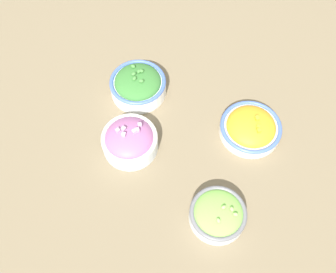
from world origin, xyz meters
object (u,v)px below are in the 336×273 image
Objects in this scene: bowl_broccoli at (138,84)px; bowl_red_onion at (130,140)px; bowl_squash at (251,128)px; bowl_lettuce at (218,214)px.

bowl_red_onion reaches higher than bowl_broccoli.
bowl_red_onion reaches higher than bowl_squash.
bowl_lettuce is (0.29, -0.09, -0.01)m from bowl_red_onion.
bowl_red_onion reaches higher than bowl_lettuce.
bowl_lettuce is 0.27m from bowl_squash.
bowl_broccoli is 0.97× the size of bowl_squash.
bowl_red_onion is at bearing -148.22° from bowl_squash.
bowl_red_onion is at bearing 161.98° from bowl_lettuce.
bowl_squash is at bearing 90.40° from bowl_lettuce.
bowl_squash is (-0.00, 0.27, -0.00)m from bowl_lettuce.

